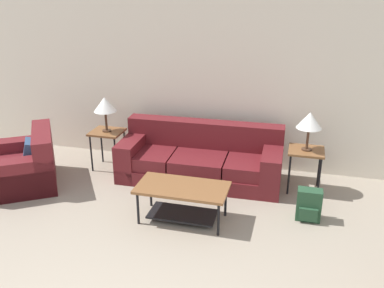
{
  "coord_description": "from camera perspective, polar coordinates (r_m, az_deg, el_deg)",
  "views": [
    {
      "loc": [
        1.32,
        -1.67,
        2.87
      ],
      "look_at": [
        -0.0,
        3.38,
        0.8
      ],
      "focal_mm": 40.0,
      "sensor_mm": 36.0,
      "label": 1
    }
  ],
  "objects": [
    {
      "name": "couch",
      "position": [
        6.38,
        1.16,
        -2.18
      ],
      "size": [
        2.4,
        0.96,
        0.82
      ],
      "color": "maroon",
      "rests_on": "ground_plane"
    },
    {
      "name": "wall_back",
      "position": [
        6.66,
        2.85,
        7.98
      ],
      "size": [
        9.12,
        0.06,
        2.6
      ],
      "color": "silver",
      "rests_on": "ground_plane"
    },
    {
      "name": "backpack",
      "position": [
        5.56,
        15.32,
        -7.89
      ],
      "size": [
        0.3,
        0.25,
        0.41
      ],
      "color": "#23472D",
      "rests_on": "ground_plane"
    },
    {
      "name": "armchair",
      "position": [
        6.66,
        -21.38,
        -2.74
      ],
      "size": [
        1.37,
        1.42,
        0.8
      ],
      "color": "maroon",
      "rests_on": "ground_plane"
    },
    {
      "name": "side_table_left",
      "position": [
        6.77,
        -11.24,
        1.1
      ],
      "size": [
        0.49,
        0.44,
        0.62
      ],
      "color": "brown",
      "rests_on": "ground_plane"
    },
    {
      "name": "table_lamp_right",
      "position": [
        5.97,
        15.41,
        2.99
      ],
      "size": [
        0.34,
        0.34,
        0.54
      ],
      "color": "#472D1E",
      "rests_on": "side_table_right"
    },
    {
      "name": "side_table_right",
      "position": [
        6.14,
        14.95,
        -1.41
      ],
      "size": [
        0.49,
        0.44,
        0.62
      ],
      "color": "brown",
      "rests_on": "ground_plane"
    },
    {
      "name": "table_lamp_left",
      "position": [
        6.62,
        -11.55,
        5.13
      ],
      "size": [
        0.34,
        0.34,
        0.54
      ],
      "color": "#472D1E",
      "rests_on": "side_table_left"
    },
    {
      "name": "coffee_table",
      "position": [
        5.3,
        -1.28,
        -6.85
      ],
      "size": [
        1.12,
        0.58,
        0.47
      ],
      "color": "brown",
      "rests_on": "ground_plane"
    }
  ]
}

